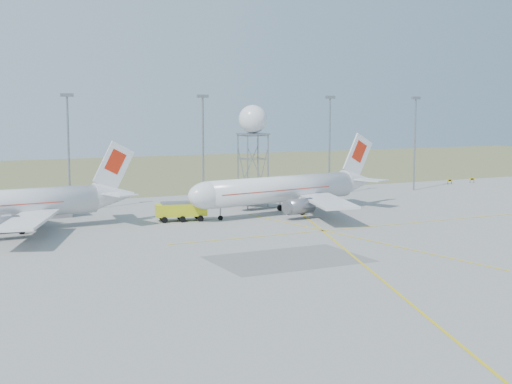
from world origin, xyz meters
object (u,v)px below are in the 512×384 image
airliner_main (284,190)px  airliner_far (5,205)px  fire_truck (182,211)px  radar_tower (253,150)px

airliner_main → airliner_far: bearing=-11.5°
airliner_main → airliner_far: 45.18m
fire_truck → airliner_far: bearing=-172.7°
radar_tower → fire_truck: radar_tower is taller
airliner_main → radar_tower: size_ratio=2.13×
radar_tower → fire_truck: 21.84m
fire_truck → radar_tower: bearing=40.4°
airliner_main → fire_truck: 18.64m
airliner_main → fire_truck: airliner_main is taller
airliner_far → fire_truck: (26.68, -1.73, -2.42)m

